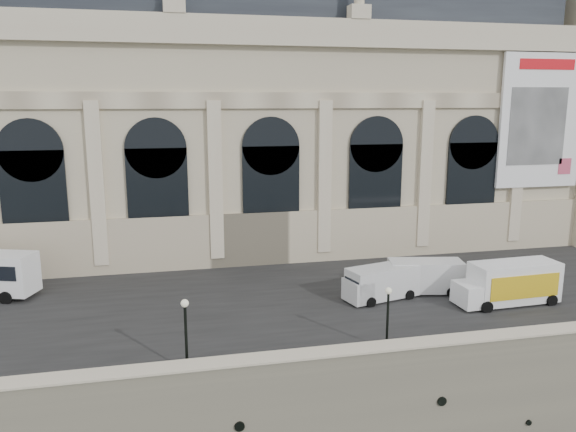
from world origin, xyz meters
name	(u,v)px	position (x,y,z in m)	size (l,w,h in m)	color
quay	(284,256)	(0.00, 35.00, 3.00)	(160.00, 70.00, 6.00)	#77705C
street	(338,288)	(0.00, 14.00, 6.03)	(160.00, 24.00, 0.06)	#2D2D2D
parapet	(408,352)	(0.00, 0.60, 6.62)	(160.00, 1.40, 1.21)	#77705C
museum	(235,113)	(-5.98, 30.86, 19.72)	(69.00, 18.70, 29.10)	beige
van_b	(378,283)	(2.18, 10.82, 7.32)	(6.16, 3.54, 2.58)	silver
van_c	(421,277)	(6.04, 11.61, 7.35)	(6.25, 3.37, 2.64)	silver
box_truck	(509,283)	(11.36, 7.91, 7.60)	(7.99, 3.09, 3.18)	white
lamp_left	(186,337)	(-12.61, 2.08, 8.15)	(0.44, 0.44, 4.33)	black
lamp_right	(388,319)	(-0.58, 2.39, 7.99)	(0.41, 0.41, 4.01)	black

